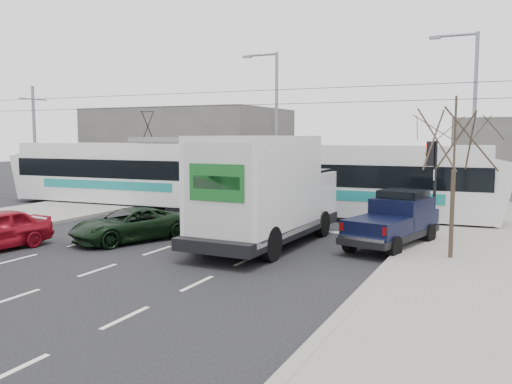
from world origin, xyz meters
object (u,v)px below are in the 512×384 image
at_px(box_truck, 265,192).
at_px(navy_pickup, 395,220).
at_px(street_lamp_near, 470,112).
at_px(green_car, 129,225).
at_px(traffic_signal, 432,167).
at_px(bare_tree, 455,141).
at_px(street_lamp_far, 274,116).
at_px(silver_pickup, 235,212).
at_px(tram, 224,176).

distance_m(box_truck, navy_pickup, 4.70).
xyz_separation_m(street_lamp_near, green_car, (-10.97, -13.01, -4.50)).
relative_size(box_truck, navy_pickup, 1.60).
bearing_deg(traffic_signal, bare_tree, -74.24).
relative_size(bare_tree, green_car, 1.13).
xyz_separation_m(street_lamp_near, box_truck, (-5.98, -11.69, -3.17)).
height_order(bare_tree, box_truck, bare_tree).
height_order(traffic_signal, navy_pickup, traffic_signal).
xyz_separation_m(street_lamp_far, silver_pickup, (4.04, -13.14, -4.06)).
height_order(street_lamp_far, box_truck, street_lamp_far).
bearing_deg(box_truck, street_lamp_far, 113.82).
bearing_deg(street_lamp_near, box_truck, -117.11).
distance_m(tram, silver_pickup, 7.84).
relative_size(traffic_signal, street_lamp_far, 0.40).
relative_size(traffic_signal, navy_pickup, 0.72).
relative_size(street_lamp_near, box_truck, 1.13).
bearing_deg(street_lamp_far, street_lamp_near, -9.87).
relative_size(traffic_signal, tram, 0.14).
bearing_deg(silver_pickup, tram, 105.85).
bearing_deg(traffic_signal, silver_pickup, -151.19).
relative_size(traffic_signal, box_truck, 0.45).
bearing_deg(box_truck, silver_pickup, 161.81).
xyz_separation_m(street_lamp_far, box_truck, (5.52, -13.69, -3.17)).
distance_m(traffic_signal, street_lamp_far, 14.47).
relative_size(silver_pickup, green_car, 1.39).
relative_size(silver_pickup, box_truck, 0.77).
relative_size(street_lamp_far, tram, 0.35).
distance_m(street_lamp_far, box_truck, 15.09).
bearing_deg(green_car, box_truck, 37.54).
xyz_separation_m(silver_pickup, box_truck, (1.48, -0.54, 0.89)).
xyz_separation_m(bare_tree, silver_pickup, (-7.75, 0.36, -2.74)).
bearing_deg(tram, navy_pickup, -30.95).
bearing_deg(street_lamp_far, silver_pickup, -72.93).
height_order(street_lamp_far, silver_pickup, street_lamp_far).
distance_m(box_truck, green_car, 5.33).
bearing_deg(navy_pickup, street_lamp_far, 142.92).
xyz_separation_m(traffic_signal, box_truck, (-5.14, -4.18, -0.80)).
xyz_separation_m(tram, green_car, (0.57, -8.52, -1.24)).
relative_size(street_lamp_far, box_truck, 1.13).
height_order(street_lamp_far, navy_pickup, street_lamp_far).
xyz_separation_m(bare_tree, street_lamp_far, (-11.79, 13.50, 1.32)).
relative_size(street_lamp_far, navy_pickup, 1.81).
bearing_deg(traffic_signal, green_car, -151.46).
relative_size(tram, green_car, 5.81).
bearing_deg(green_car, traffic_signal, 51.19).
distance_m(silver_pickup, navy_pickup, 5.86).
relative_size(tram, silver_pickup, 4.19).
xyz_separation_m(box_truck, navy_pickup, (4.24, 1.79, -0.97)).
height_order(tram, green_car, tram).
height_order(street_lamp_near, silver_pickup, street_lamp_near).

